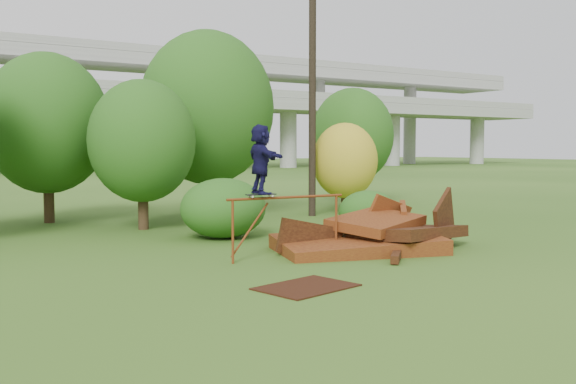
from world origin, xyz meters
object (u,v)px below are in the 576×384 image
scrap_pile (375,237)px  flat_plate (306,287)px  utility_pole (312,79)px  skater (261,159)px

scrap_pile → flat_plate: bearing=-145.4°
utility_pole → skater: bearing=-131.3°
scrap_pile → flat_plate: (-4.06, -2.79, -0.32)m
skater → utility_pole: utility_pole is taller
flat_plate → utility_pole: (7.40, 10.57, 5.30)m
scrap_pile → skater: size_ratio=3.55×
skater → flat_plate: 3.88m
flat_plate → scrap_pile: bearing=34.6°
flat_plate → utility_pole: utility_pole is taller
utility_pole → scrap_pile: bearing=-113.3°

